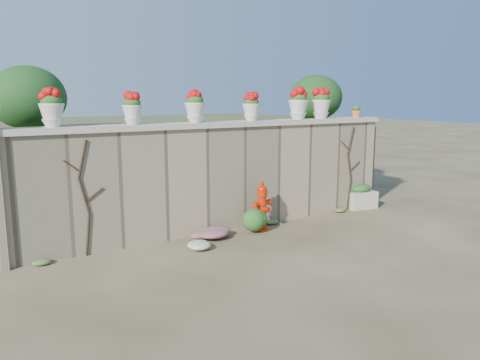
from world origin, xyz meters
TOP-DOWN VIEW (x-y plane):
  - ground at (0.00, 0.00)m, footprint 80.00×80.00m
  - stone_wall at (0.00, 1.80)m, footprint 8.00×0.40m
  - wall_cap at (0.00, 1.80)m, footprint 8.10×0.52m
  - raised_fill at (0.00, 5.00)m, footprint 9.00×6.00m
  - back_shrub_left at (-3.20, 3.00)m, footprint 1.30×1.30m
  - back_shrub_right at (3.40, 3.00)m, footprint 1.30×1.30m
  - vine_left at (-2.67, 1.58)m, footprint 0.60×0.04m
  - vine_right at (3.23, 1.58)m, footprint 0.60×0.04m
  - fire_hydrant at (0.58, 1.26)m, footprint 0.42×0.30m
  - planter_box at (3.60, 1.55)m, footprint 0.74×0.51m
  - green_shrub at (0.45, 1.23)m, footprint 0.61×0.55m
  - magenta_clump at (-0.56, 1.27)m, footprint 0.98×0.65m
  - white_flowers at (-0.95, 0.85)m, footprint 0.54×0.43m
  - urn_pot_0 at (-3.04, 1.80)m, footprint 0.38×0.38m
  - urn_pot_1 at (-1.75, 1.80)m, footprint 0.34×0.34m
  - urn_pot_2 at (-0.56, 1.80)m, footprint 0.37×0.37m
  - urn_pot_3 at (0.68, 1.80)m, footprint 0.34×0.34m
  - urn_pot_4 at (1.87, 1.80)m, footprint 0.41×0.41m
  - urn_pot_5 at (2.50, 1.80)m, footprint 0.41×0.41m
  - terracotta_pot at (3.58, 1.80)m, footprint 0.22×0.22m

SIDE VIEW (x-z plane):
  - ground at x=0.00m, z-range 0.00..0.00m
  - white_flowers at x=-0.95m, z-range 0.00..0.19m
  - magenta_clump at x=-0.56m, z-range 0.00..0.26m
  - planter_box at x=3.60m, z-range -0.02..0.55m
  - green_shrub at x=0.45m, z-range 0.00..0.58m
  - fire_hydrant at x=0.58m, z-range 0.00..0.97m
  - vine_left at x=-2.67m, z-range 0.04..1.94m
  - vine_right at x=3.23m, z-range 0.04..1.94m
  - stone_wall at x=0.00m, z-range 0.00..2.00m
  - raised_fill at x=0.00m, z-range 0.00..2.00m
  - wall_cap at x=0.00m, z-range 2.00..2.10m
  - terracotta_pot at x=3.58m, z-range 2.09..2.35m
  - urn_pot_1 at x=-1.75m, z-range 2.10..2.63m
  - urn_pot_3 at x=0.68m, z-range 2.10..2.64m
  - urn_pot_2 at x=-0.56m, z-range 2.10..2.68m
  - urn_pot_0 at x=-3.04m, z-range 2.10..2.69m
  - urn_pot_4 at x=1.87m, z-range 2.10..2.74m
  - urn_pot_5 at x=2.50m, z-range 2.10..2.75m
  - back_shrub_left at x=-3.20m, z-range 2.00..3.10m
  - back_shrub_right at x=3.40m, z-range 2.00..3.10m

